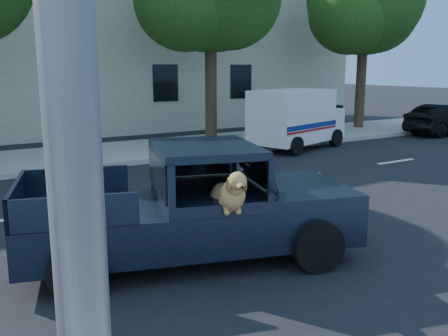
# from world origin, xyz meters

# --- Properties ---
(ground) EXTENTS (120.00, 120.00, 0.00)m
(ground) POSITION_xyz_m (0.00, 0.00, 0.00)
(ground) COLOR black
(ground) RESTS_ON ground
(far_sidewalk) EXTENTS (60.00, 4.00, 0.15)m
(far_sidewalk) POSITION_xyz_m (0.00, 9.20, 0.07)
(far_sidewalk) COLOR gray
(far_sidewalk) RESTS_ON ground
(lane_stripes) EXTENTS (21.60, 0.14, 0.01)m
(lane_stripes) POSITION_xyz_m (2.00, 3.40, 0.01)
(lane_stripes) COLOR silver
(lane_stripes) RESTS_ON ground
(street_tree_right) EXTENTS (6.00, 5.20, 8.60)m
(street_tree_right) POSITION_xyz_m (13.03, 9.62, 5.71)
(street_tree_right) COLOR #332619
(street_tree_right) RESTS_ON ground
(building_main) EXTENTS (26.00, 6.00, 9.00)m
(building_main) POSITION_xyz_m (3.00, 16.50, 4.50)
(building_main) COLOR beige
(building_main) RESTS_ON ground
(pickup_truck) EXTENTS (5.26, 3.27, 1.76)m
(pickup_truck) POSITION_xyz_m (-1.31, -0.21, 0.60)
(pickup_truck) COLOR black
(pickup_truck) RESTS_ON ground
(mail_truck) EXTENTS (4.17, 2.82, 2.10)m
(mail_truck) POSITION_xyz_m (7.03, 7.08, 0.92)
(mail_truck) COLOR silver
(mail_truck) RESTS_ON ground
(parked_sedan) EXTENTS (1.46, 4.01, 1.31)m
(parked_sedan) POSITION_xyz_m (15.02, 6.48, 0.66)
(parked_sedan) COLOR black
(parked_sedan) RESTS_ON ground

